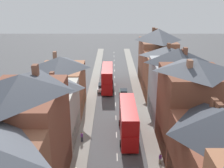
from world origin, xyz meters
The scene contains 12 objects.
pavement_left centered at (-5.10, 38.00, 0.07)m, with size 2.20×104.00×0.14m, color gray.
pavement_right centered at (5.10, 38.00, 0.07)m, with size 2.20×104.00×0.14m, color gray.
centre_line_dashes centered at (0.00, 36.00, 0.01)m, with size 0.14×97.80×0.01m.
terrace_row_left centered at (-10.19, 12.09, 5.94)m, with size 8.00×52.71×14.11m.
terrace_row_right centered at (10.19, 20.56, 6.30)m, with size 8.00×67.87×13.73m.
double_decker_bus_lead centered at (1.79, 23.71, 2.82)m, with size 2.74×10.80×5.30m.
double_decker_bus_mid_street centered at (-1.81, 45.08, 2.82)m, with size 2.74×10.80×5.30m.
car_parked_left_a centered at (-1.80, 54.43, 0.80)m, with size 1.90×4.45×1.57m.
car_parked_right_a centered at (-3.10, 43.87, 0.84)m, with size 1.90×4.45×1.68m.
car_mid_white centered at (1.80, 40.04, 0.85)m, with size 1.90×3.97×1.70m.
pedestrian_mid_right centered at (5.62, 16.29, 1.03)m, with size 0.36×0.22×1.61m.
pedestrian_far_left centered at (-5.27, 21.78, 1.03)m, with size 0.36×0.22×1.61m.
Camera 1 is at (-0.72, -12.80, 21.72)m, focal length 42.00 mm.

